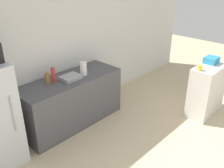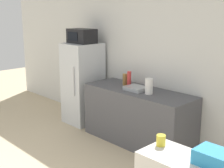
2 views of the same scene
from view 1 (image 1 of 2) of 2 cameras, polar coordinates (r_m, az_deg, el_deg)
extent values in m
cube|color=silver|center=(4.29, -14.79, 7.47)|extent=(8.00, 0.06, 2.60)
cylinder|color=#B7B7BC|center=(3.44, -21.65, -6.41)|extent=(0.02, 0.02, 0.52)
cube|color=#4C4C51|center=(4.41, -9.22, -3.81)|extent=(1.82, 0.67, 0.86)
cube|color=#9EA3A8|center=(4.17, -9.44, 1.48)|extent=(0.32, 0.26, 0.06)
cylinder|color=red|center=(4.09, -13.26, 2.05)|extent=(0.06, 0.06, 0.24)
cylinder|color=olive|center=(4.06, -14.59, 1.28)|extent=(0.08, 0.08, 0.19)
cube|color=silver|center=(4.93, 20.81, -1.35)|extent=(0.80, 0.39, 0.96)
cube|color=#2D8EC6|center=(4.88, 21.76, 5.09)|extent=(0.25, 0.21, 0.12)
cylinder|color=yellow|center=(4.46, 19.50, 3.49)|extent=(0.08, 0.08, 0.09)
cylinder|color=white|center=(4.28, -6.55, 3.52)|extent=(0.12, 0.12, 0.23)
camera|label=2|loc=(5.37, 48.72, 12.09)|focal=50.00mm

